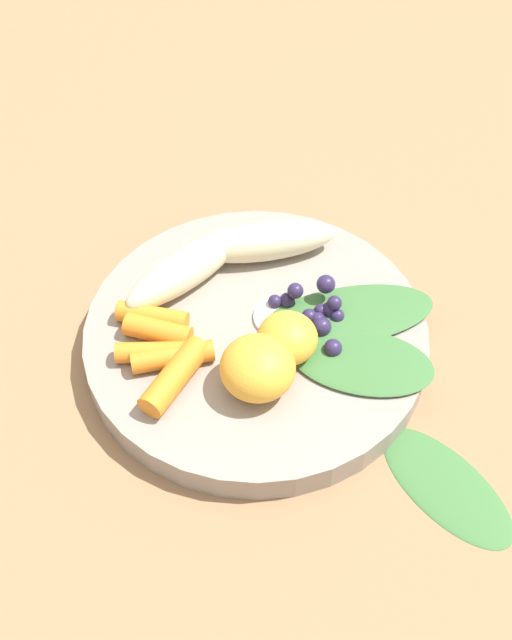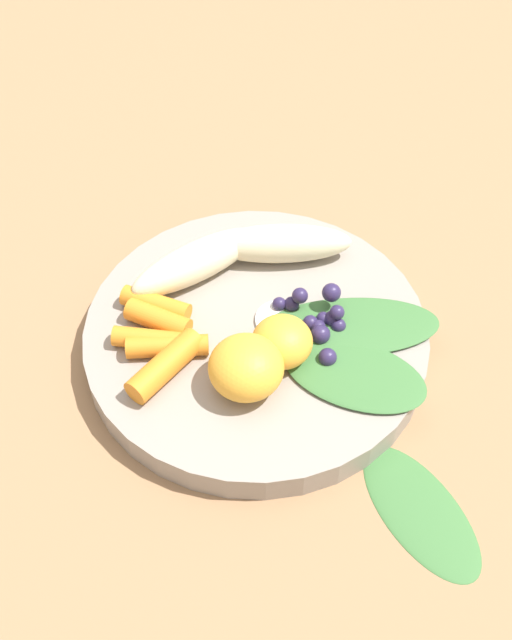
# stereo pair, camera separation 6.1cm
# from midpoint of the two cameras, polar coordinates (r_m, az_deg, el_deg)

# --- Properties ---
(ground_plane) EXTENTS (2.40, 2.40, 0.00)m
(ground_plane) POSITION_cam_midpoint_polar(r_m,az_deg,el_deg) (0.64, 2.74, -2.15)
(ground_plane) COLOR #99704C
(bowl) EXTENTS (0.26, 0.26, 0.02)m
(bowl) POSITION_cam_midpoint_polar(r_m,az_deg,el_deg) (0.63, 2.78, -1.47)
(bowl) COLOR gray
(bowl) RESTS_ON ground_plane
(banana_peeled_left) EXTENTS (0.12, 0.06, 0.03)m
(banana_peeled_left) POSITION_cam_midpoint_polar(r_m,az_deg,el_deg) (0.64, -1.51, 3.96)
(banana_peeled_left) COLOR beige
(banana_peeled_left) RESTS_ON bowl
(banana_peeled_right) EXTENTS (0.10, 0.10, 0.03)m
(banana_peeled_right) POSITION_cam_midpoint_polar(r_m,az_deg,el_deg) (0.66, 4.39, 5.22)
(banana_peeled_right) COLOR beige
(banana_peeled_right) RESTS_ON bowl
(orange_segment_near) EXTENTS (0.04, 0.04, 0.03)m
(orange_segment_near) POSITION_cam_midpoint_polar(r_m,az_deg,el_deg) (0.59, 4.80, -1.70)
(orange_segment_near) COLOR #F4A833
(orange_segment_near) RESTS_ON bowl
(orange_segment_far) EXTENTS (0.05, 0.05, 0.04)m
(orange_segment_far) POSITION_cam_midpoint_polar(r_m,az_deg,el_deg) (0.57, 2.37, -3.53)
(orange_segment_far) COLOR #F4A833
(orange_segment_far) RESTS_ON bowl
(carrot_front) EXTENTS (0.03, 0.06, 0.02)m
(carrot_front) POSITION_cam_midpoint_polar(r_m,az_deg,el_deg) (0.62, -4.28, 0.93)
(carrot_front) COLOR orange
(carrot_front) RESTS_ON bowl
(carrot_mid_left) EXTENTS (0.03, 0.05, 0.02)m
(carrot_mid_left) POSITION_cam_midpoint_polar(r_m,az_deg,el_deg) (0.61, -4.07, -0.11)
(carrot_mid_left) COLOR orange
(carrot_mid_left) RESTS_ON bowl
(carrot_mid_right) EXTENTS (0.04, 0.05, 0.02)m
(carrot_mid_right) POSITION_cam_midpoint_polar(r_m,az_deg,el_deg) (0.60, -4.64, -1.53)
(carrot_mid_right) COLOR orange
(carrot_mid_right) RESTS_ON bowl
(carrot_rear) EXTENTS (0.05, 0.05, 0.02)m
(carrot_rear) POSITION_cam_midpoint_polar(r_m,az_deg,el_deg) (0.60, -3.34, -2.03)
(carrot_rear) COLOR orange
(carrot_rear) RESTS_ON bowl
(carrot_small) EXTENTS (0.07, 0.02, 0.02)m
(carrot_small) POSITION_cam_midpoint_polar(r_m,az_deg,el_deg) (0.58, -3.43, -3.39)
(carrot_small) COLOR orange
(carrot_small) RESTS_ON bowl
(blueberry_pile) EXTENTS (0.06, 0.07, 0.03)m
(blueberry_pile) POSITION_cam_midpoint_polar(r_m,az_deg,el_deg) (0.61, 7.27, -0.07)
(blueberry_pile) COLOR #2D234C
(blueberry_pile) RESTS_ON bowl
(coconut_shred_patch) EXTENTS (0.04, 0.04, 0.00)m
(coconut_shred_patch) POSITION_cam_midpoint_polar(r_m,az_deg,el_deg) (0.62, 4.58, -0.17)
(coconut_shred_patch) COLOR white
(coconut_shred_patch) RESTS_ON bowl
(kale_leaf_left) EXTENTS (0.09, 0.12, 0.00)m
(kale_leaf_left) POSITION_cam_midpoint_polar(r_m,az_deg,el_deg) (0.60, 9.85, -3.93)
(kale_leaf_left) COLOR #3D7038
(kale_leaf_left) RESTS_ON bowl
(kale_leaf_right) EXTENTS (0.14, 0.14, 0.00)m
(kale_leaf_right) POSITION_cam_midpoint_polar(r_m,az_deg,el_deg) (0.62, 9.44, -0.59)
(kale_leaf_right) COLOR #3D7038
(kale_leaf_right) RESTS_ON bowl
(kale_leaf_stray) EXTENTS (0.09, 0.12, 0.01)m
(kale_leaf_stray) POSITION_cam_midpoint_polar(r_m,az_deg,el_deg) (0.58, 14.54, -12.97)
(kale_leaf_stray) COLOR #3D7038
(kale_leaf_stray) RESTS_ON ground_plane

